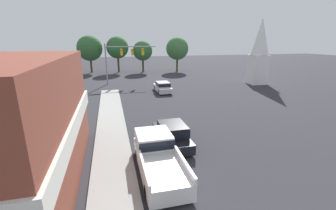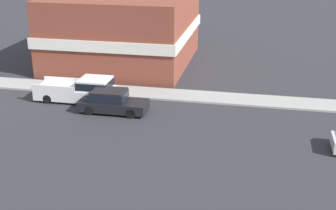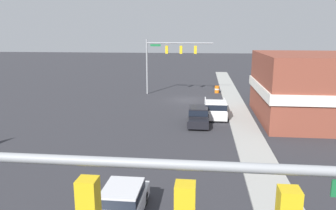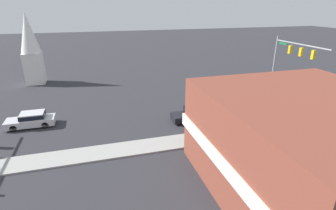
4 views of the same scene
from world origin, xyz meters
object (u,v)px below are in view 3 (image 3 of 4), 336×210
pickup_truck_parked (215,108)px  construction_barrel (217,89)px  car_oncoming (122,203)px  car_lead (198,115)px

pickup_truck_parked → construction_barrel: (-0.66, -13.71, -0.38)m
car_oncoming → pickup_truck_parked: size_ratio=0.80×
car_lead → car_oncoming: 16.62m
car_lead → construction_barrel: size_ratio=4.66×
car_oncoming → construction_barrel: (-5.43, -32.81, -0.26)m
car_lead → pickup_truck_parked: size_ratio=0.82×
car_oncoming → pickup_truck_parked: bearing=76.0°
pickup_truck_parked → car_oncoming: bearing=76.0°
car_lead → car_oncoming: (3.13, 16.32, -0.05)m
car_lead → construction_barrel: car_lead is taller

